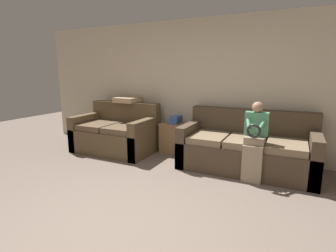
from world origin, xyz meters
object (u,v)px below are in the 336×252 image
(couch_side, at_px, (116,134))
(side_shelf, at_px, (175,138))
(couch_main, at_px, (247,149))
(child_left_seated, at_px, (255,139))
(throw_pillow, at_px, (128,100))
(book_stack, at_px, (176,120))

(couch_side, bearing_deg, side_shelf, 19.95)
(couch_main, xyz_separation_m, child_left_seated, (0.17, -0.43, 0.30))
(couch_side, bearing_deg, couch_main, 2.37)
(couch_side, height_order, side_shelf, couch_side)
(couch_side, relative_size, side_shelf, 2.65)
(couch_side, xyz_separation_m, throw_pillow, (0.07, 0.34, 0.67))
(couch_main, relative_size, book_stack, 7.43)
(couch_main, distance_m, book_stack, 1.49)
(couch_main, bearing_deg, book_stack, 167.96)
(throw_pillow, bearing_deg, side_shelf, 3.70)
(couch_side, relative_size, book_stack, 5.56)
(couch_side, xyz_separation_m, book_stack, (1.13, 0.41, 0.33))
(couch_side, distance_m, book_stack, 1.24)
(couch_main, height_order, book_stack, couch_main)
(couch_main, distance_m, couch_side, 2.55)
(couch_side, relative_size, throw_pillow, 3.46)
(couch_side, bearing_deg, throw_pillow, 78.50)
(couch_side, relative_size, child_left_seated, 1.36)
(book_stack, bearing_deg, throw_pillow, -176.36)
(side_shelf, bearing_deg, couch_side, -160.05)
(child_left_seated, xyz_separation_m, side_shelf, (-1.59, 0.73, -0.33))
(side_shelf, relative_size, book_stack, 2.09)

